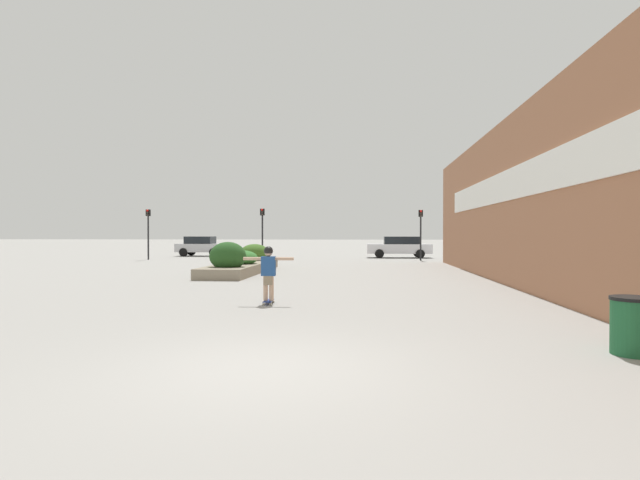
{
  "coord_description": "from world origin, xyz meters",
  "views": [
    {
      "loc": [
        1.32,
        -6.45,
        1.78
      ],
      "look_at": [
        -0.39,
        12.18,
        1.55
      ],
      "focal_mm": 28.0,
      "sensor_mm": 36.0,
      "label": 1
    }
  ],
  "objects_px": {
    "car_leftmost": "(202,246)",
    "car_center_left": "(400,247)",
    "skateboard": "(268,301)",
    "traffic_light_left": "(262,225)",
    "trash_bin": "(633,326)",
    "traffic_light_far_left": "(148,225)",
    "skateboarder": "(268,268)",
    "traffic_light_right": "(421,226)"
  },
  "relations": [
    {
      "from": "skateboarder",
      "to": "traffic_light_far_left",
      "type": "distance_m",
      "value": 24.17
    },
    {
      "from": "skateboarder",
      "to": "traffic_light_far_left",
      "type": "xyz_separation_m",
      "value": [
        -12.47,
        20.65,
        1.44
      ]
    },
    {
      "from": "skateboard",
      "to": "traffic_light_left",
      "type": "relative_size",
      "value": 0.19
    },
    {
      "from": "trash_bin",
      "to": "traffic_light_right",
      "type": "distance_m",
      "value": 26.12
    },
    {
      "from": "skateboard",
      "to": "skateboarder",
      "type": "bearing_deg",
      "value": -1.46
    },
    {
      "from": "skateboard",
      "to": "trash_bin",
      "type": "distance_m",
      "value": 7.97
    },
    {
      "from": "car_center_left",
      "to": "traffic_light_right",
      "type": "bearing_deg",
      "value": -163.57
    },
    {
      "from": "skateboarder",
      "to": "skateboard",
      "type": "bearing_deg",
      "value": 178.54
    },
    {
      "from": "car_leftmost",
      "to": "traffic_light_right",
      "type": "xyz_separation_m",
      "value": [
        16.8,
        -5.27,
        1.49
      ]
    },
    {
      "from": "skateboard",
      "to": "car_center_left",
      "type": "height_order",
      "value": "car_center_left"
    },
    {
      "from": "car_leftmost",
      "to": "traffic_light_far_left",
      "type": "relative_size",
      "value": 1.13
    },
    {
      "from": "trash_bin",
      "to": "traffic_light_right",
      "type": "xyz_separation_m",
      "value": [
        -0.25,
        26.05,
        1.88
      ]
    },
    {
      "from": "car_leftmost",
      "to": "car_center_left",
      "type": "relative_size",
      "value": 0.82
    },
    {
      "from": "skateboard",
      "to": "car_center_left",
      "type": "distance_m",
      "value": 25.62
    },
    {
      "from": "traffic_light_far_left",
      "to": "traffic_light_right",
      "type": "bearing_deg",
      "value": 1.93
    },
    {
      "from": "skateboard",
      "to": "traffic_light_left",
      "type": "height_order",
      "value": "traffic_light_left"
    },
    {
      "from": "skateboard",
      "to": "car_leftmost",
      "type": "bearing_deg",
      "value": 110.45
    },
    {
      "from": "car_leftmost",
      "to": "car_center_left",
      "type": "bearing_deg",
      "value": 84.79
    },
    {
      "from": "trash_bin",
      "to": "car_center_left",
      "type": "xyz_separation_m",
      "value": [
        -1.38,
        29.89,
        0.4
      ]
    },
    {
      "from": "car_center_left",
      "to": "traffic_light_left",
      "type": "relative_size",
      "value": 1.36
    },
    {
      "from": "car_center_left",
      "to": "traffic_light_far_left",
      "type": "relative_size",
      "value": 1.37
    },
    {
      "from": "trash_bin",
      "to": "traffic_light_right",
      "type": "relative_size",
      "value": 0.25
    },
    {
      "from": "car_leftmost",
      "to": "traffic_light_right",
      "type": "height_order",
      "value": "traffic_light_right"
    },
    {
      "from": "traffic_light_left",
      "to": "traffic_light_right",
      "type": "xyz_separation_m",
      "value": [
        10.59,
        0.72,
        -0.06
      ]
    },
    {
      "from": "skateboard",
      "to": "skateboarder",
      "type": "xyz_separation_m",
      "value": [
        0.0,
        0.0,
        0.86
      ]
    },
    {
      "from": "trash_bin",
      "to": "traffic_light_left",
      "type": "distance_m",
      "value": 27.61
    },
    {
      "from": "skateboarder",
      "to": "trash_bin",
      "type": "height_order",
      "value": "skateboarder"
    },
    {
      "from": "skateboarder",
      "to": "traffic_light_far_left",
      "type": "height_order",
      "value": "traffic_light_far_left"
    },
    {
      "from": "skateboard",
      "to": "traffic_light_left",
      "type": "bearing_deg",
      "value": 100.79
    },
    {
      "from": "skateboard",
      "to": "trash_bin",
      "type": "relative_size",
      "value": 0.76
    },
    {
      "from": "traffic_light_left",
      "to": "traffic_light_right",
      "type": "bearing_deg",
      "value": 3.91
    },
    {
      "from": "skateboarder",
      "to": "car_center_left",
      "type": "bearing_deg",
      "value": 77.3
    },
    {
      "from": "skateboarder",
      "to": "car_center_left",
      "type": "xyz_separation_m",
      "value": [
        4.99,
        25.12,
        -0.09
      ]
    },
    {
      "from": "skateboarder",
      "to": "traffic_light_right",
      "type": "bearing_deg",
      "value": 72.48
    },
    {
      "from": "car_center_left",
      "to": "skateboard",
      "type": "bearing_deg",
      "value": 168.75
    },
    {
      "from": "trash_bin",
      "to": "skateboard",
      "type": "bearing_deg",
      "value": 143.2
    },
    {
      "from": "skateboard",
      "to": "traffic_light_right",
      "type": "relative_size",
      "value": 0.19
    },
    {
      "from": "trash_bin",
      "to": "traffic_light_left",
      "type": "relative_size",
      "value": 0.25
    },
    {
      "from": "traffic_light_left",
      "to": "car_center_left",
      "type": "bearing_deg",
      "value": 25.76
    },
    {
      "from": "trash_bin",
      "to": "car_center_left",
      "type": "bearing_deg",
      "value": 92.65
    },
    {
      "from": "skateboard",
      "to": "traffic_light_far_left",
      "type": "xyz_separation_m",
      "value": [
        -12.47,
        20.65,
        2.3
      ]
    },
    {
      "from": "skateboard",
      "to": "traffic_light_far_left",
      "type": "distance_m",
      "value": 24.23
    }
  ]
}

